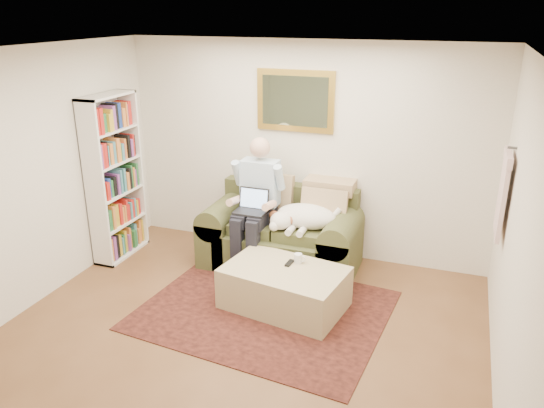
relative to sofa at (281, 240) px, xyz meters
The scene contains 12 objects.
room_shell 1.92m from the sofa, 86.24° to the right, with size 4.51×5.00×2.61m.
rug 1.12m from the sofa, 80.35° to the right, with size 2.40×1.92×0.01m, color black.
sofa is the anchor object (origin of this frame).
seated_man 0.56m from the sofa, 148.55° to the right, with size 0.60×0.86×1.54m, color #8CB5D8, non-canonical shape.
laptop 0.61m from the sofa, 138.98° to the right, with size 0.36×0.28×0.26m.
sleeping_dog 0.51m from the sofa, 15.74° to the right, with size 0.75×0.47×0.28m, color white, non-canonical shape.
ottoman 0.98m from the sofa, 69.09° to the right, with size 1.21×0.77×0.44m, color tan.
coffee_mug 0.87m from the sofa, 59.38° to the right, with size 0.08×0.08×0.10m, color white.
tv_remote 0.88m from the sofa, 65.55° to the right, with size 0.05×0.15×0.02m, color black.
bookshelf 2.14m from the sofa, 168.53° to the right, with size 0.28×0.80×2.00m, color white, non-canonical shape.
wall_mirror 1.65m from the sofa, 90.00° to the left, with size 0.94×0.04×0.72m.
hanging_shirt 2.55m from the sofa, ahead, with size 0.06×0.52×0.90m, color beige, non-canonical shape.
Camera 1 is at (1.76, -3.47, 2.93)m, focal length 35.00 mm.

